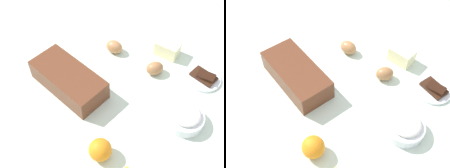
{
  "view_description": "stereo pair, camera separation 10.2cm",
  "coord_description": "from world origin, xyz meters",
  "views": [
    {
      "loc": [
        0.35,
        -0.53,
        0.83
      ],
      "look_at": [
        0.0,
        0.0,
        0.04
      ],
      "focal_mm": 46.64,
      "sensor_mm": 36.0,
      "label": 1
    },
    {
      "loc": [
        0.43,
        -0.47,
        0.83
      ],
      "look_at": [
        0.0,
        0.0,
        0.04
      ],
      "focal_mm": 46.64,
      "sensor_mm": 36.0,
      "label": 2
    }
  ],
  "objects": [
    {
      "name": "butter_block",
      "position": [
        0.08,
        0.28,
        0.03
      ],
      "size": [
        0.09,
        0.06,
        0.06
      ],
      "primitive_type": "cube",
      "rotation": [
        0.0,
        0.0,
        0.01
      ],
      "color": "#F4EDB2",
      "rests_on": "ground_plane"
    },
    {
      "name": "orange_fruit",
      "position": [
        0.11,
        -0.23,
        0.04
      ],
      "size": [
        0.07,
        0.07,
        0.07
      ],
      "primitive_type": "sphere",
      "color": "orange",
      "rests_on": "ground_plane"
    },
    {
      "name": "ground_plane",
      "position": [
        0.0,
        0.0,
        -0.01
      ],
      "size": [
        2.4,
        2.4,
        0.02
      ],
      "primitive_type": "cube",
      "color": "silver"
    },
    {
      "name": "egg_beside_bowl",
      "position": [
        0.09,
        0.16,
        0.03
      ],
      "size": [
        0.08,
        0.08,
        0.05
      ],
      "primitive_type": "ellipsoid",
      "rotation": [
        0.0,
        1.57,
        4.04
      ],
      "color": "#A66F43",
      "rests_on": "ground_plane"
    },
    {
      "name": "flour_bowl",
      "position": [
        0.27,
        0.02,
        0.03
      ],
      "size": [
        0.13,
        0.13,
        0.06
      ],
      "color": "white",
      "rests_on": "ground_plane"
    },
    {
      "name": "chocolate_plate",
      "position": [
        0.25,
        0.23,
        0.01
      ],
      "size": [
        0.13,
        0.13,
        0.03
      ],
      "color": "white",
      "rests_on": "ground_plane"
    },
    {
      "name": "loaf_pan",
      "position": [
        -0.14,
        -0.07,
        0.04
      ],
      "size": [
        0.3,
        0.18,
        0.08
      ],
      "rotation": [
        0.0,
        0.0,
        -0.17
      ],
      "color": "brown",
      "rests_on": "ground_plane"
    },
    {
      "name": "egg_near_butter",
      "position": [
        -0.1,
        0.17,
        0.03
      ],
      "size": [
        0.07,
        0.05,
        0.05
      ],
      "primitive_type": "ellipsoid",
      "rotation": [
        0.0,
        1.57,
        3.16
      ],
      "color": "#B77C4B",
      "rests_on": "ground_plane"
    }
  ]
}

